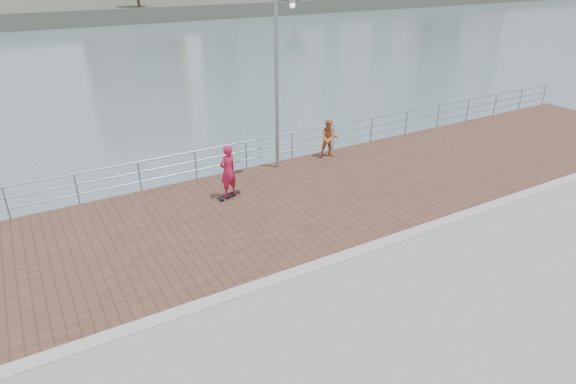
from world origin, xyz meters
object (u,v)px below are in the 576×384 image
street_lamp (283,43)px  skateboarder (228,171)px  guardrail (221,157)px  bystander (329,139)px

street_lamp → skateboarder: bearing=-159.1°
guardrail → street_lamp: size_ratio=5.78×
guardrail → skateboarder: 2.15m
bystander → skateboarder: bearing=-140.6°
street_lamp → skateboarder: (-2.74, -1.05, -3.80)m
street_lamp → skateboarder: size_ratio=3.78×
street_lamp → skateboarder: 4.80m
guardrail → bystander: bystander is taller
bystander → guardrail: bearing=-164.0°
street_lamp → guardrail: bearing=155.0°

